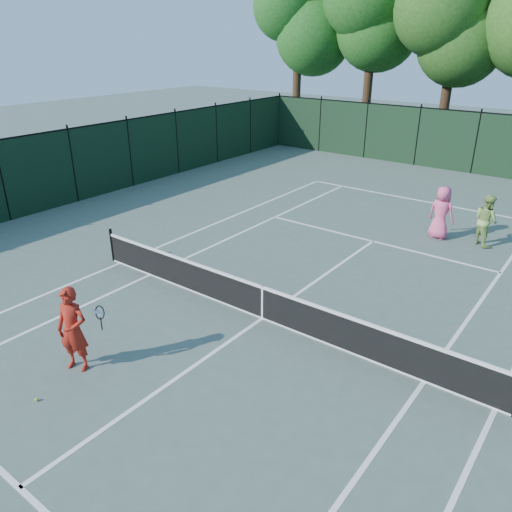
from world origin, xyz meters
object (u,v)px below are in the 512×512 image
Objects in this scene: player_pink at (441,213)px; player_green at (486,220)px; coach at (73,329)px; loose_ball_midcourt at (37,400)px.

player_pink is 1.06× the size of player_green.
coach is at bearing 84.71° from player_pink.
player_pink reaches higher than loose_ball_midcourt.
coach reaches higher than loose_ball_midcourt.
coach reaches higher than player_pink.
player_pink is at bearing 50.28° from player_green.
player_pink is at bearing 52.40° from coach.
coach is 13.29m from player_green.
player_pink is 27.07× the size of loose_ball_midcourt.
player_green is 25.54× the size of loose_ball_midcourt.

